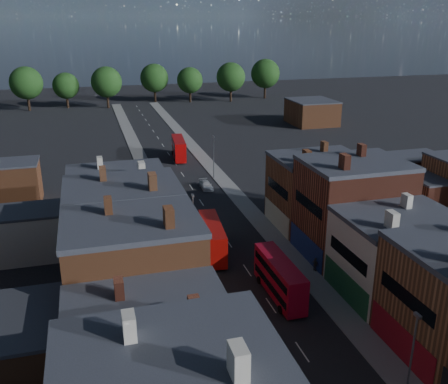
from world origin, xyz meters
TOP-DOWN VIEW (x-y plane):
  - pavement_west at (-6.50, 50.00)m, footprint 3.00×200.00m
  - pavement_east at (6.50, 50.00)m, footprint 3.00×200.00m
  - lamp_post_1 at (5.20, 0.00)m, footprint 0.25×0.70m
  - lamp_post_2 at (-5.20, 30.00)m, footprint 0.25×0.70m
  - lamp_post_3 at (5.20, 60.00)m, footprint 0.25×0.70m
  - bus_0 at (-2.93, 29.36)m, footprint 3.25×10.07m
  - bus_1 at (1.50, 17.52)m, footprint 2.60×9.90m
  - bus_2 at (1.50, 75.45)m, footprint 3.27×10.20m
  - car_2 at (-1.81, 34.66)m, footprint 2.41×4.61m
  - car_3 at (2.38, 54.64)m, footprint 1.91×4.53m
  - ped_1 at (-7.70, 11.06)m, footprint 0.82×0.58m
  - ped_3 at (7.70, 21.58)m, footprint 0.77×1.07m

SIDE VIEW (x-z plane):
  - pavement_west at x=-6.50m, z-range 0.00..0.12m
  - pavement_east at x=6.50m, z-range 0.00..0.12m
  - car_2 at x=-1.81m, z-range 0.00..1.24m
  - car_3 at x=2.38m, z-range 0.00..1.31m
  - ped_1 at x=-7.70m, z-range 0.12..1.66m
  - ped_3 at x=7.70m, z-range 0.12..1.78m
  - bus_1 at x=1.50m, z-range 0.17..4.43m
  - bus_0 at x=-2.93m, z-range 0.17..4.44m
  - bus_2 at x=1.50m, z-range 0.17..4.50m
  - lamp_post_1 at x=5.20m, z-range 0.64..8.77m
  - lamp_post_2 at x=-5.20m, z-range 0.64..8.77m
  - lamp_post_3 at x=5.20m, z-range 0.64..8.77m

